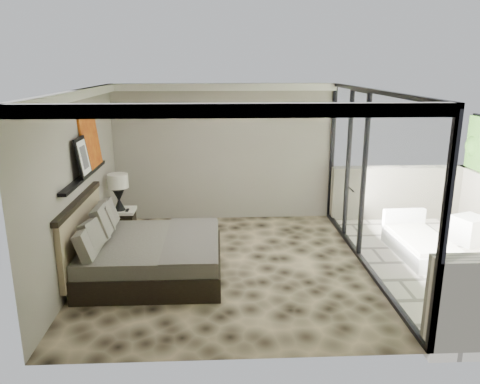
{
  "coord_description": "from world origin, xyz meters",
  "views": [
    {
      "loc": [
        -0.12,
        -7.01,
        3.16
      ],
      "look_at": [
        0.23,
        0.4,
        1.13
      ],
      "focal_mm": 35.0,
      "sensor_mm": 36.0,
      "label": 1
    }
  ],
  "objects_px": {
    "nightstand": "(123,224)",
    "lounger": "(419,244)",
    "bed": "(146,254)",
    "table_lamp": "(118,187)",
    "ottoman": "(470,230)"
  },
  "relations": [
    {
      "from": "bed",
      "to": "ottoman",
      "type": "xyz_separation_m",
      "value": [
        5.69,
        1.06,
        -0.1
      ]
    },
    {
      "from": "lounger",
      "to": "bed",
      "type": "bearing_deg",
      "value": -175.1
    },
    {
      "from": "nightstand",
      "to": "table_lamp",
      "type": "relative_size",
      "value": 0.67
    },
    {
      "from": "table_lamp",
      "to": "lounger",
      "type": "height_order",
      "value": "table_lamp"
    },
    {
      "from": "table_lamp",
      "to": "ottoman",
      "type": "relative_size",
      "value": 1.38
    },
    {
      "from": "bed",
      "to": "lounger",
      "type": "xyz_separation_m",
      "value": [
        4.56,
        0.57,
        -0.16
      ]
    },
    {
      "from": "ottoman",
      "to": "nightstand",
      "type": "bearing_deg",
      "value": 173.68
    },
    {
      "from": "bed",
      "to": "lounger",
      "type": "relative_size",
      "value": 1.35
    },
    {
      "from": "bed",
      "to": "table_lamp",
      "type": "distance_m",
      "value": 1.97
    },
    {
      "from": "nightstand",
      "to": "lounger",
      "type": "height_order",
      "value": "lounger"
    },
    {
      "from": "nightstand",
      "to": "ottoman",
      "type": "distance_m",
      "value": 6.42
    },
    {
      "from": "bed",
      "to": "table_lamp",
      "type": "xyz_separation_m",
      "value": [
        -0.73,
        1.72,
        0.62
      ]
    },
    {
      "from": "nightstand",
      "to": "table_lamp",
      "type": "height_order",
      "value": "table_lamp"
    },
    {
      "from": "bed",
      "to": "ottoman",
      "type": "distance_m",
      "value": 5.79
    },
    {
      "from": "nightstand",
      "to": "lounger",
      "type": "relative_size",
      "value": 0.3
    }
  ]
}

